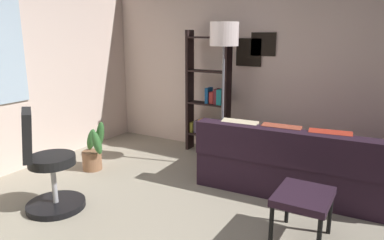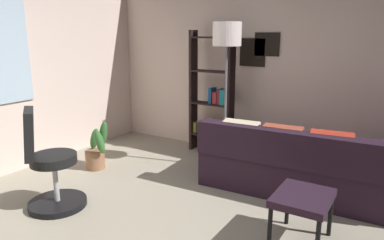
# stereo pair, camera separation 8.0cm
# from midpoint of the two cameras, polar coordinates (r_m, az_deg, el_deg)

# --- Properties ---
(wall_right_with_frames) EXTENTS (0.12, 5.08, 2.68)m
(wall_right_with_frames) POSITION_cam_midpoint_polar(r_m,az_deg,el_deg) (4.89, 14.02, 9.30)
(wall_right_with_frames) COLOR beige
(wall_right_with_frames) RESTS_ON ground_plane
(couch) EXTENTS (1.75, 2.11, 0.77)m
(couch) POSITION_cam_midpoint_polar(r_m,az_deg,el_deg) (4.20, 19.44, -6.74)
(couch) COLOR black
(couch) RESTS_ON ground_plane
(footstool) EXTENTS (0.52, 0.43, 0.43)m
(footstool) POSITION_cam_midpoint_polar(r_m,az_deg,el_deg) (3.09, 18.03, -12.22)
(footstool) COLOR black
(footstool) RESTS_ON ground_plane
(office_chair) EXTENTS (0.60, 0.58, 1.01)m
(office_chair) POSITION_cam_midpoint_polar(r_m,az_deg,el_deg) (3.73, -21.39, -7.37)
(office_chair) COLOR black
(office_chair) RESTS_ON ground_plane
(bookshelf) EXTENTS (0.18, 0.64, 1.73)m
(bookshelf) POSITION_cam_midpoint_polar(r_m,az_deg,el_deg) (5.04, 3.73, 3.20)
(bookshelf) COLOR black
(bookshelf) RESTS_ON ground_plane
(floor_lamp) EXTENTS (0.34, 0.34, 1.81)m
(floor_lamp) POSITION_cam_midpoint_polar(r_m,az_deg,el_deg) (4.37, 6.12, 11.72)
(floor_lamp) COLOR slate
(floor_lamp) RESTS_ON ground_plane
(potted_plant) EXTENTS (0.33, 0.38, 0.61)m
(potted_plant) POSITION_cam_midpoint_polar(r_m,az_deg,el_deg) (4.68, -14.51, -4.80)
(potted_plant) COLOR #8F6244
(potted_plant) RESTS_ON ground_plane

